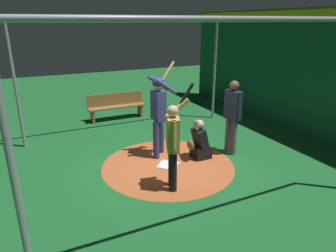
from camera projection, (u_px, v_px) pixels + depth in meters
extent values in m
plane|color=#195B28|center=(168.00, 165.00, 6.90)|extent=(27.59, 27.59, 0.00)
cylinder|color=#AD562D|center=(168.00, 165.00, 6.90)|extent=(3.00, 3.00, 0.01)
cube|color=white|center=(168.00, 165.00, 6.90)|extent=(0.59, 0.59, 0.01)
cylinder|color=navy|center=(156.00, 140.00, 7.13)|extent=(0.15, 0.15, 0.91)
cylinder|color=navy|center=(161.00, 135.00, 7.46)|extent=(0.15, 0.15, 0.91)
cube|color=navy|center=(158.00, 106.00, 7.03)|extent=(0.22, 0.44, 0.68)
cylinder|color=navy|center=(166.00, 86.00, 6.74)|extent=(0.55, 0.09, 0.42)
cylinder|color=navy|center=(158.00, 83.00, 7.08)|extent=(0.55, 0.09, 0.42)
sphere|color=tan|center=(158.00, 86.00, 6.88)|extent=(0.23, 0.23, 0.23)
sphere|color=navy|center=(158.00, 83.00, 6.85)|extent=(0.26, 0.26, 0.26)
cylinder|color=tan|center=(164.00, 78.00, 7.03)|extent=(0.54, 0.06, 0.73)
cube|color=black|center=(201.00, 152.00, 7.27)|extent=(0.40, 0.40, 0.29)
cube|color=black|center=(200.00, 138.00, 7.13)|extent=(0.31, 0.40, 0.48)
sphere|color=tan|center=(200.00, 124.00, 7.02)|extent=(0.22, 0.22, 0.22)
cube|color=gray|center=(196.00, 125.00, 6.97)|extent=(0.03, 0.20, 0.20)
ellipsoid|color=brown|center=(191.00, 145.00, 7.01)|extent=(0.12, 0.28, 0.22)
cylinder|color=#4C4C51|center=(233.00, 137.00, 7.34)|extent=(0.15, 0.15, 0.88)
cylinder|color=#4C4C51|center=(228.00, 135.00, 7.51)|extent=(0.15, 0.15, 0.88)
cube|color=#1E2338|center=(233.00, 105.00, 7.17)|extent=(0.22, 0.42, 0.69)
cylinder|color=#1E2338|center=(238.00, 105.00, 6.98)|extent=(0.09, 0.09, 0.59)
cylinder|color=#1E2338|center=(228.00, 101.00, 7.32)|extent=(0.09, 0.09, 0.59)
sphere|color=brown|center=(234.00, 86.00, 7.01)|extent=(0.23, 0.23, 0.23)
cylinder|color=black|center=(173.00, 172.00, 5.75)|extent=(0.15, 0.15, 0.81)
cylinder|color=black|center=(172.00, 167.00, 5.94)|extent=(0.15, 0.15, 0.81)
cube|color=#C19045|center=(173.00, 134.00, 5.61)|extent=(0.36, 0.47, 0.64)
cylinder|color=#C19045|center=(174.00, 135.00, 5.40)|extent=(0.09, 0.09, 0.54)
cylinder|color=#C19045|center=(177.00, 108.00, 5.66)|extent=(0.47, 0.25, 0.42)
sphere|color=tan|center=(173.00, 111.00, 5.46)|extent=(0.21, 0.21, 0.21)
cylinder|color=black|center=(181.00, 102.00, 5.63)|extent=(0.45, 0.22, 0.74)
cube|color=#145133|center=(316.00, 76.00, 8.12)|extent=(0.20, 11.59, 3.45)
cube|color=yellow|center=(323.00, 13.00, 7.56)|extent=(0.03, 11.36, 0.20)
cylinder|color=gray|center=(215.00, 71.00, 9.78)|extent=(0.08, 0.08, 3.14)
cylinder|color=gray|center=(16.00, 88.00, 7.42)|extent=(0.08, 0.08, 3.14)
cylinder|color=gray|center=(16.00, 187.00, 2.99)|extent=(0.08, 0.08, 3.14)
cylinder|color=gray|center=(126.00, 20.00, 8.09)|extent=(5.81, 0.07, 0.07)
cylinder|color=gray|center=(260.00, 19.00, 3.66)|extent=(5.81, 0.07, 0.07)
cube|color=olive|center=(117.00, 107.00, 10.01)|extent=(1.87, 0.36, 0.05)
cube|color=olive|center=(115.00, 99.00, 10.07)|extent=(1.87, 0.04, 0.40)
cube|color=olive|center=(140.00, 110.00, 10.42)|extent=(0.08, 0.32, 0.40)
cube|color=olive|center=(93.00, 116.00, 9.76)|extent=(0.08, 0.32, 0.40)
sphere|color=white|center=(191.00, 145.00, 7.95)|extent=(0.07, 0.07, 0.07)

